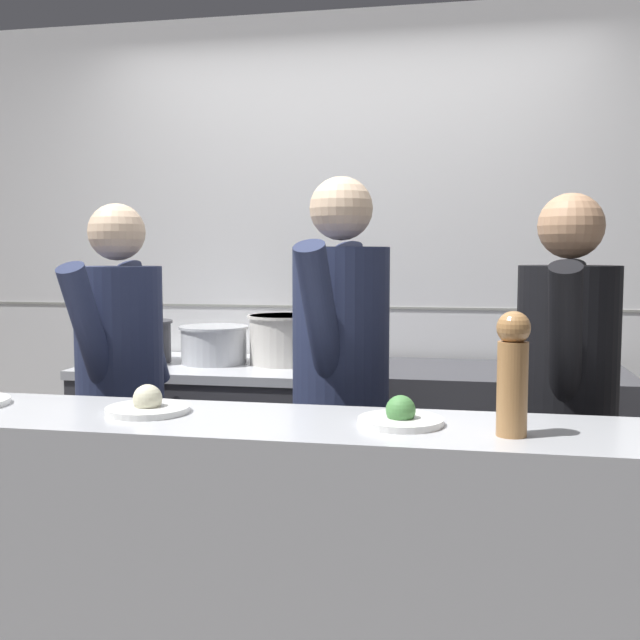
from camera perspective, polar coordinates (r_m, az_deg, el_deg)
name	(u,v)px	position (r m, az deg, el deg)	size (l,w,h in m)	color
wall_back_tiled	(344,277)	(3.77, 1.84, 3.29)	(8.00, 0.06, 2.60)	white
oven_range	(211,457)	(3.65, -8.29, -10.30)	(1.13, 0.71, 0.90)	#38383D
prep_counter	(476,472)	(3.46, 11.83, -11.24)	(1.28, 0.65, 0.91)	#38383D
pass_counter	(274,592)	(2.22, -3.51, -19.96)	(2.84, 0.45, 0.96)	#B7BABF
stock_pot	(139,340)	(3.64, -13.59, -1.51)	(0.31, 0.31, 0.20)	#2D2D33
sauce_pot	(214,344)	(3.54, -8.09, -1.79)	(0.32, 0.32, 0.18)	#B7BABF
braising_pot	(285,338)	(3.49, -2.66, -1.40)	(0.35, 0.35, 0.23)	beige
plated_dish_appetiser	(148,406)	(2.20, -12.99, -6.38)	(0.24, 0.24, 0.08)	white
plated_dish_dessert	(401,417)	(2.01, 6.16, -7.38)	(0.23, 0.23, 0.08)	white
pepper_mill	(513,371)	(1.91, 14.46, -3.77)	(0.08, 0.08, 0.31)	#AD7A47
chef_head_cook	(120,393)	(2.94, -14.96, -5.37)	(0.35, 0.70, 1.60)	black
chef_sous	(341,388)	(2.67, 1.59, -5.24)	(0.39, 0.74, 1.68)	black
chef_line	(566,411)	(2.62, 18.21, -6.61)	(0.38, 0.71, 1.61)	black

